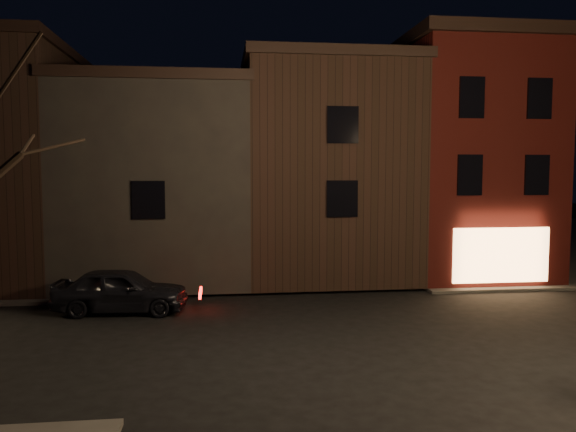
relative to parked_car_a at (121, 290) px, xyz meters
The scene contains 6 objects.
ground 7.50m from the parked_car_a, 29.46° to the right, with size 120.00×120.00×0.00m, color black.
sidewalk_far_right 31.13m from the parked_car_a, 31.64° to the left, with size 30.00×30.00×0.12m, color #2D2B28.
corner_building 16.29m from the parked_car_a, 21.81° to the left, with size 6.50×8.50×10.50m.
row_building_a 11.28m from the parked_car_a, 40.48° to the left, with size 7.30×10.30×9.40m.
row_building_b 7.74m from the parked_car_a, 83.73° to the left, with size 7.80×10.30×8.40m.
parked_car_a is the anchor object (origin of this frame).
Camera 1 is at (-3.14, -15.57, 4.81)m, focal length 35.00 mm.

